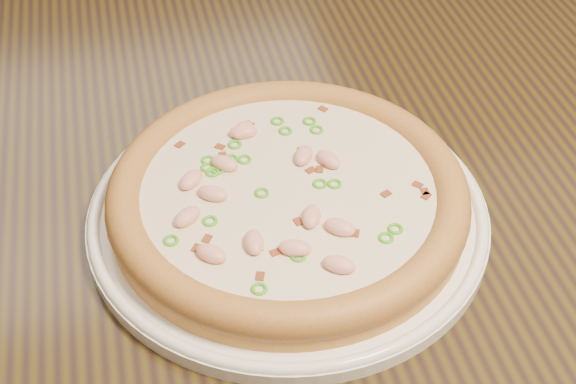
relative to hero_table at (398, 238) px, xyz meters
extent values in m
cube|color=black|center=(0.00, 0.00, 0.08)|extent=(1.20, 0.80, 0.04)
cylinder|color=white|center=(-0.12, -0.05, 0.10)|extent=(0.32, 0.32, 0.01)
torus|color=white|center=(-0.12, -0.05, 0.11)|extent=(0.32, 0.32, 0.01)
cylinder|color=#BE893C|center=(-0.12, -0.05, 0.12)|extent=(0.28, 0.28, 0.02)
torus|color=#BB843F|center=(-0.12, -0.05, 0.13)|extent=(0.28, 0.28, 0.03)
cylinder|color=#F7E4C5|center=(-0.12, -0.05, 0.13)|extent=(0.23, 0.23, 0.00)
ellipsoid|color=#F2B29E|center=(-0.14, 0.02, 0.14)|extent=(0.02, 0.02, 0.01)
ellipsoid|color=#F2B29E|center=(-0.13, -0.12, 0.14)|extent=(0.03, 0.02, 0.01)
ellipsoid|color=#F2B29E|center=(-0.19, -0.03, 0.14)|extent=(0.03, 0.03, 0.01)
ellipsoid|color=#F2B29E|center=(-0.16, -0.01, 0.14)|extent=(0.03, 0.03, 0.01)
ellipsoid|color=#F2B29E|center=(-0.10, -0.02, 0.14)|extent=(0.02, 0.03, 0.01)
ellipsoid|color=#F2B29E|center=(-0.19, -0.11, 0.14)|extent=(0.03, 0.03, 0.01)
ellipsoid|color=#F2B29E|center=(-0.10, -0.14, 0.14)|extent=(0.03, 0.02, 0.01)
ellipsoid|color=#F2B29E|center=(-0.20, -0.07, 0.14)|extent=(0.03, 0.03, 0.01)
ellipsoid|color=#F2B29E|center=(-0.14, 0.02, 0.14)|extent=(0.03, 0.03, 0.01)
ellipsoid|color=#F2B29E|center=(-0.11, -0.09, 0.14)|extent=(0.02, 0.03, 0.01)
ellipsoid|color=#F2B29E|center=(-0.18, -0.05, 0.14)|extent=(0.03, 0.02, 0.01)
ellipsoid|color=#F2B29E|center=(-0.16, -0.11, 0.14)|extent=(0.02, 0.03, 0.01)
ellipsoid|color=#F2B29E|center=(-0.08, -0.03, 0.14)|extent=(0.02, 0.03, 0.01)
ellipsoid|color=#F2B29E|center=(-0.09, -0.10, 0.14)|extent=(0.03, 0.03, 0.01)
cube|color=maroon|center=(-0.19, -0.09, 0.13)|extent=(0.01, 0.01, 0.00)
cube|color=maroon|center=(-0.09, -0.11, 0.13)|extent=(0.01, 0.01, 0.00)
cube|color=maroon|center=(-0.09, -0.04, 0.13)|extent=(0.01, 0.01, 0.00)
cube|color=maroon|center=(-0.08, -0.11, 0.13)|extent=(0.01, 0.01, 0.00)
cube|color=maroon|center=(-0.16, -0.14, 0.13)|extent=(0.01, 0.01, 0.00)
cube|color=maroon|center=(-0.02, -0.07, 0.13)|extent=(0.01, 0.01, 0.00)
cube|color=maroon|center=(-0.10, -0.03, 0.13)|extent=(0.01, 0.01, 0.00)
cube|color=maroon|center=(-0.02, -0.08, 0.13)|extent=(0.01, 0.01, 0.00)
cube|color=maroon|center=(-0.20, 0.02, 0.13)|extent=(0.01, 0.01, 0.00)
cube|color=maroon|center=(-0.20, -0.10, 0.13)|extent=(0.01, 0.01, 0.00)
cube|color=maroon|center=(-0.12, -0.09, 0.13)|extent=(0.01, 0.01, 0.00)
cube|color=maroon|center=(-0.16, -0.11, 0.13)|extent=(0.01, 0.01, 0.00)
cube|color=maroon|center=(-0.16, 0.00, 0.13)|extent=(0.01, 0.01, 0.00)
cube|color=maroon|center=(-0.02, -0.08, 0.13)|extent=(0.01, 0.01, 0.00)
cube|color=maroon|center=(-0.14, -0.12, 0.13)|extent=(0.01, 0.01, 0.00)
cube|color=maroon|center=(-0.07, 0.04, 0.13)|extent=(0.01, 0.01, 0.00)
cube|color=maroon|center=(-0.10, -0.01, 0.13)|extent=(0.01, 0.01, 0.00)
cube|color=maroon|center=(-0.05, -0.07, 0.13)|extent=(0.01, 0.01, 0.00)
cube|color=maroon|center=(-0.20, -0.03, 0.13)|extent=(0.01, 0.01, 0.00)
cube|color=maroon|center=(-0.13, 0.04, 0.13)|extent=(0.01, 0.01, 0.00)
cube|color=maroon|center=(-0.16, 0.01, 0.13)|extent=(0.01, 0.01, 0.00)
torus|color=green|center=(-0.05, -0.11, 0.13)|extent=(0.02, 0.02, 0.00)
torus|color=green|center=(-0.17, -0.02, 0.13)|extent=(0.01, 0.01, 0.00)
torus|color=green|center=(-0.11, 0.02, 0.13)|extent=(0.02, 0.02, 0.00)
torus|color=green|center=(-0.08, 0.01, 0.13)|extent=(0.02, 0.02, 0.00)
torus|color=green|center=(-0.18, 0.00, 0.13)|extent=(0.01, 0.01, 0.00)
torus|color=green|center=(-0.17, -0.02, 0.13)|extent=(0.02, 0.02, 0.00)
torus|color=green|center=(-0.13, -0.12, 0.13)|extent=(0.02, 0.02, 0.00)
torus|color=green|center=(-0.10, -0.05, 0.13)|extent=(0.01, 0.01, 0.00)
torus|color=green|center=(-0.16, -0.01, 0.13)|extent=(0.01, 0.01, 0.00)
torus|color=green|center=(-0.08, -0.05, 0.13)|extent=(0.02, 0.02, 0.00)
torus|color=green|center=(-0.15, 0.01, 0.13)|extent=(0.02, 0.02, 0.00)
torus|color=green|center=(-0.08, 0.03, 0.13)|extent=(0.01, 0.01, 0.00)
torus|color=green|center=(-0.18, -0.01, 0.13)|extent=(0.02, 0.02, 0.00)
torus|color=green|center=(-0.14, -0.05, 0.13)|extent=(0.01, 0.01, 0.00)
torus|color=green|center=(-0.06, -0.12, 0.13)|extent=(0.01, 0.01, 0.00)
torus|color=green|center=(-0.11, 0.03, 0.13)|extent=(0.02, 0.02, 0.00)
torus|color=green|center=(-0.15, -0.01, 0.13)|extent=(0.02, 0.02, 0.00)
torus|color=green|center=(-0.22, -0.09, 0.13)|extent=(0.02, 0.02, 0.00)
torus|color=green|center=(-0.16, -0.15, 0.13)|extent=(0.01, 0.01, 0.00)
torus|color=green|center=(-0.19, -0.07, 0.13)|extent=(0.02, 0.02, 0.00)
camera|label=1|loc=(-0.22, -0.50, 0.55)|focal=50.00mm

